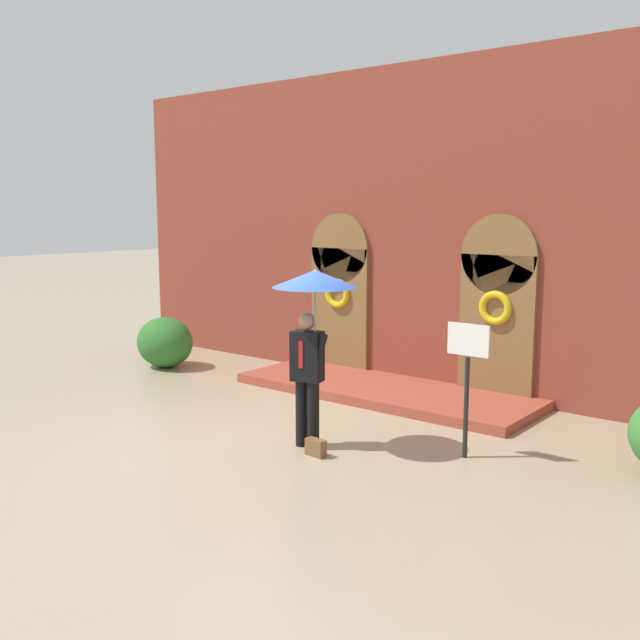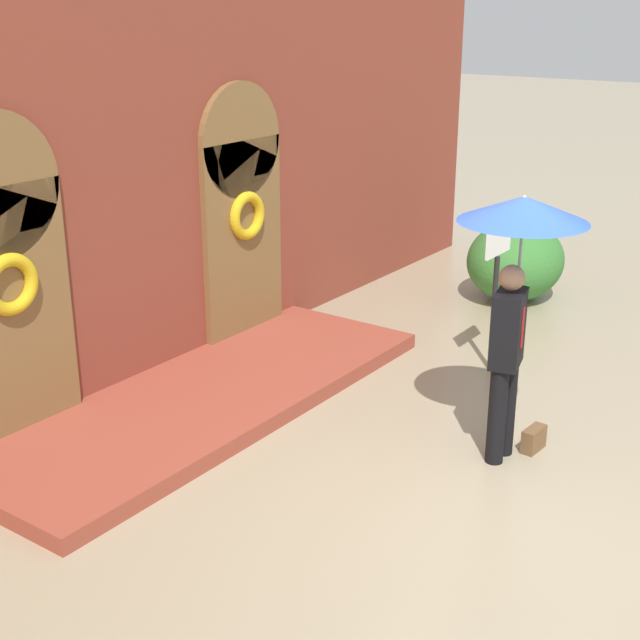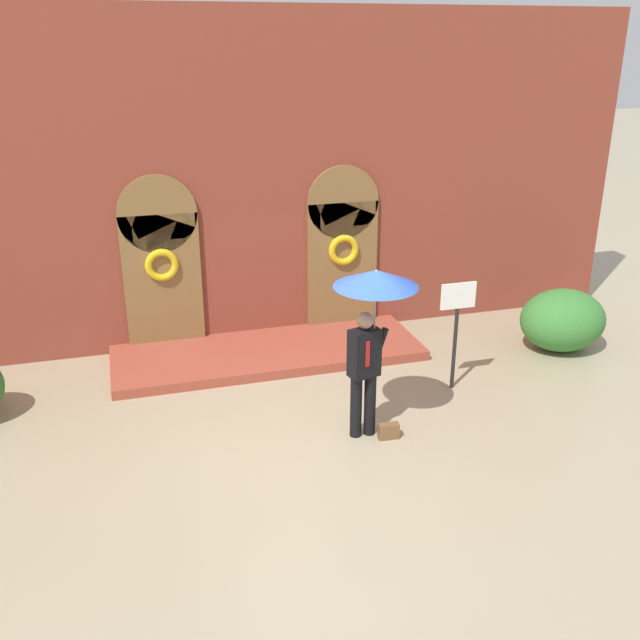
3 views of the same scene
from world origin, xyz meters
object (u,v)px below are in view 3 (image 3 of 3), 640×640
handbag (388,431)px  sign_post (457,318)px  person_with_umbrella (373,304)px  shrub_right (563,320)px

handbag → sign_post: sign_post is taller
person_with_umbrella → handbag: size_ratio=8.44×
handbag → sign_post: size_ratio=0.16×
sign_post → shrub_right: sign_post is taller
person_with_umbrella → sign_post: person_with_umbrella is taller
person_with_umbrella → sign_post: 2.10m
person_with_umbrella → shrub_right: size_ratio=1.58×
handbag → shrub_right: shrub_right is taller
person_with_umbrella → shrub_right: 4.76m
person_with_umbrella → handbag: (0.21, -0.20, -1.80)m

